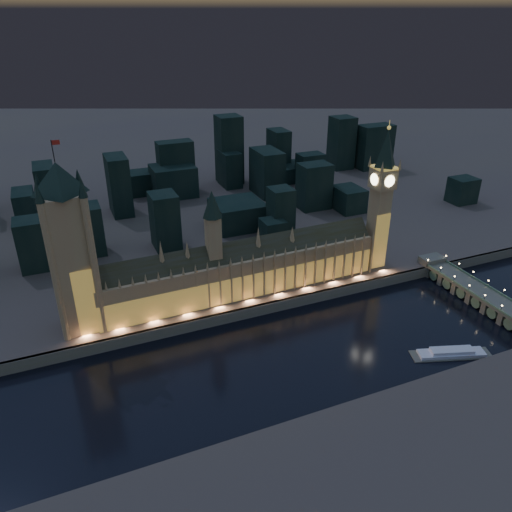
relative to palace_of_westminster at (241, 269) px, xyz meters
name	(u,v)px	position (x,y,z in m)	size (l,w,h in m)	color
ground_plane	(283,349)	(3.31, -61.75, -26.37)	(2000.00, 2000.00, 0.00)	black
north_bank	(130,148)	(3.31, 458.25, -22.37)	(2000.00, 960.00, 8.00)	#42393E
embankment_wall	(257,310)	(3.31, -20.75, -22.37)	(2000.00, 2.50, 8.00)	#505846
palace_of_westminster	(241,269)	(0.00, 0.00, 0.00)	(202.00, 24.83, 78.00)	#966F53
victoria_tower	(70,242)	(-106.69, 0.17, 39.95)	(31.68, 31.68, 117.68)	#966F53
elizabeth_tower	(382,189)	(111.31, 0.18, 43.61)	(18.00, 18.00, 111.09)	#966F53
westminster_bridge	(477,294)	(154.31, -65.20, -20.38)	(18.58, 113.00, 15.90)	#505846
river_boat	(451,353)	(94.31, -106.53, -24.81)	(49.82, 26.34, 4.50)	#505846
city_backdrop	(207,181)	(34.73, 184.09, 4.17)	(495.75, 215.63, 75.31)	black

